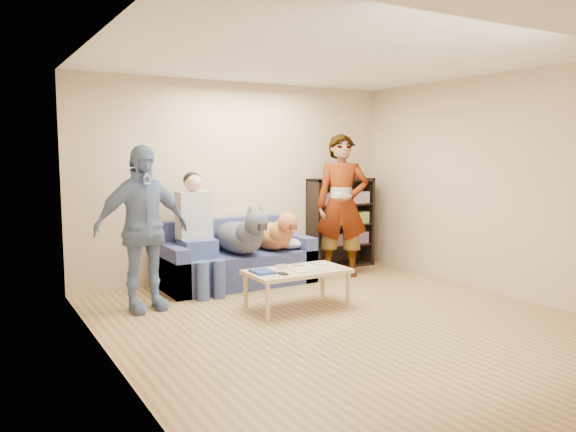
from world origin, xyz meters
TOP-DOWN VIEW (x-y plane):
  - ground at (0.00, 0.00)m, footprint 5.00×5.00m
  - ceiling at (0.00, 0.00)m, footprint 5.00×5.00m
  - wall_back at (0.00, 2.50)m, footprint 4.50×0.00m
  - wall_left at (-2.25, 0.00)m, footprint 0.00×5.00m
  - wall_right at (2.25, 0.00)m, footprint 0.00×5.00m
  - blanket at (0.45, 1.90)m, footprint 0.37×0.31m
  - person_standing_right at (1.22, 1.83)m, footprint 0.84×0.77m
  - person_standing_left at (-1.61, 1.51)m, footprint 1.08×0.55m
  - held_controller at (1.02, 1.63)m, footprint 0.07×0.14m
  - notebook_blue at (-0.55, 0.80)m, footprint 0.20×0.26m
  - papers at (-0.10, 0.65)m, footprint 0.26×0.20m
  - magazine at (-0.07, 0.67)m, footprint 0.22×0.17m
  - camera_silver at (-0.27, 0.87)m, footprint 0.11×0.06m
  - controller_a at (0.13, 0.85)m, footprint 0.04×0.13m
  - controller_b at (0.21, 0.77)m, footprint 0.09×0.06m
  - headphone_cup_a at (0.05, 0.73)m, footprint 0.07×0.07m
  - headphone_cup_b at (0.05, 0.81)m, footprint 0.07×0.07m
  - pen_orange at (-0.17, 0.59)m, footprint 0.13×0.06m
  - pen_black at (-0.03, 0.93)m, footprint 0.13×0.08m
  - wallet at (-0.40, 0.63)m, footprint 0.07×0.12m
  - sofa at (-0.25, 2.10)m, footprint 1.90×0.85m
  - person_seated at (-0.81, 1.97)m, footprint 0.40×0.73m
  - dog_gray at (-0.27, 1.88)m, footprint 0.46×1.27m
  - dog_tan at (0.21, 1.94)m, footprint 0.40×1.16m
  - coffee_table at (-0.15, 0.75)m, footprint 1.10×0.60m
  - bookshelf at (1.55, 2.33)m, footprint 1.00×0.34m

SIDE VIEW (x-z plane):
  - ground at x=0.00m, z-range 0.00..0.00m
  - sofa at x=-0.25m, z-range -0.13..0.69m
  - coffee_table at x=-0.15m, z-range 0.16..0.58m
  - pen_orange at x=-0.17m, z-range 0.42..0.43m
  - pen_black at x=-0.03m, z-range 0.42..0.43m
  - papers at x=-0.10m, z-range 0.42..0.43m
  - wallet at x=-0.40m, z-range 0.42..0.43m
  - headphone_cup_a at x=0.05m, z-range 0.42..0.44m
  - headphone_cup_b at x=0.05m, z-range 0.42..0.44m
  - notebook_blue at x=-0.55m, z-range 0.42..0.45m
  - controller_a at x=0.13m, z-range 0.42..0.45m
  - controller_b at x=0.21m, z-range 0.42..0.45m
  - magazine at x=-0.07m, z-range 0.43..0.45m
  - camera_silver at x=-0.27m, z-range 0.42..0.47m
  - blanket at x=0.45m, z-range 0.43..0.55m
  - dog_tan at x=0.21m, z-range 0.34..0.93m
  - dog_gray at x=-0.27m, z-range 0.33..0.99m
  - bookshelf at x=1.55m, z-range 0.03..1.33m
  - person_seated at x=-0.81m, z-range 0.04..1.51m
  - person_standing_left at x=-1.61m, z-range 0.00..1.76m
  - person_standing_right at x=1.22m, z-range 0.00..1.92m
  - held_controller at x=1.02m, z-range 1.12..1.16m
  - wall_back at x=0.00m, z-range -0.95..3.55m
  - wall_left at x=-2.25m, z-range -1.20..3.80m
  - wall_right at x=2.25m, z-range -1.20..3.80m
  - ceiling at x=0.00m, z-range 2.60..2.60m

